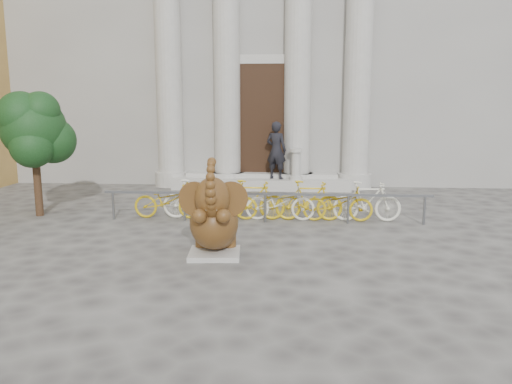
# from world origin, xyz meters

# --- Properties ---
(ground) EXTENTS (80.00, 80.00, 0.00)m
(ground) POSITION_xyz_m (0.00, 0.00, 0.00)
(ground) COLOR #474442
(ground) RESTS_ON ground
(classical_building) EXTENTS (22.00, 10.70, 12.00)m
(classical_building) POSITION_xyz_m (0.00, 14.93, 5.98)
(classical_building) COLOR gray
(classical_building) RESTS_ON ground
(entrance_steps) EXTENTS (6.00, 1.20, 0.36)m
(entrance_steps) POSITION_xyz_m (0.00, 9.40, 0.18)
(entrance_steps) COLOR #A8A59E
(entrance_steps) RESTS_ON ground
(elephant_statue) EXTENTS (1.28, 1.44, 1.91)m
(elephant_statue) POSITION_xyz_m (-0.39, 1.59, 0.69)
(elephant_statue) COLOR #A8A59E
(elephant_statue) RESTS_ON ground
(bike_rack) EXTENTS (8.00, 0.53, 1.00)m
(bike_rack) POSITION_xyz_m (0.40, 4.72, 0.50)
(bike_rack) COLOR slate
(bike_rack) RESTS_ON ground
(tree) EXTENTS (1.82, 1.66, 3.17)m
(tree) POSITION_xyz_m (-5.43, 4.74, 2.21)
(tree) COLOR #332114
(tree) RESTS_ON ground
(pedestrian) EXTENTS (0.83, 0.70, 1.93)m
(pedestrian) POSITION_xyz_m (0.51, 9.26, 1.33)
(pedestrian) COLOR black
(pedestrian) RESTS_ON entrance_steps
(balustrade_post) EXTENTS (0.42, 0.42, 1.03)m
(balustrade_post) POSITION_xyz_m (1.18, 9.10, 0.84)
(balustrade_post) COLOR #A8A59E
(balustrade_post) RESTS_ON entrance_steps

